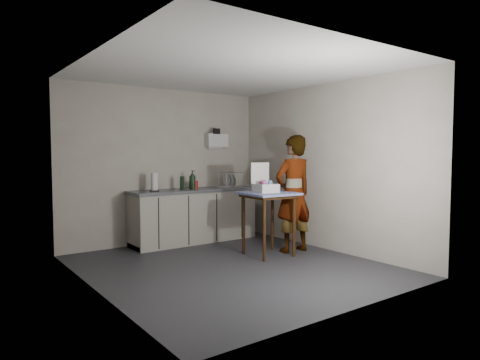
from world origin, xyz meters
TOP-DOWN VIEW (x-y plane):
  - ground at (0.00, 0.00)m, footprint 4.00×4.00m
  - wall_back at (0.00, 1.99)m, footprint 3.60×0.02m
  - wall_right at (1.79, 0.00)m, footprint 0.02×4.00m
  - wall_left at (-1.79, 0.00)m, footprint 0.02×4.00m
  - ceiling at (0.00, 0.00)m, footprint 3.60×4.00m
  - kitchen_counter at (0.40, 1.70)m, footprint 2.24×0.62m
  - wall_shelf at (1.00, 1.92)m, footprint 0.42×0.18m
  - side_table at (0.80, 0.20)m, footprint 0.78×0.78m
  - standing_man at (1.27, 0.16)m, footprint 0.68×0.47m
  - soap_bottle at (0.35, 1.66)m, footprint 0.15×0.15m
  - soda_can at (0.43, 1.70)m, footprint 0.07×0.07m
  - dark_bottle at (0.16, 1.67)m, footprint 0.07×0.07m
  - paper_towel at (-0.34, 1.68)m, footprint 0.16×0.16m
  - dish_rack at (1.18, 1.74)m, footprint 0.38×0.28m
  - bakery_box at (0.76, 0.23)m, footprint 0.35×0.36m

SIDE VIEW (x-z plane):
  - ground at x=0.00m, z-range 0.00..0.00m
  - kitchen_counter at x=0.40m, z-range -0.03..0.88m
  - side_table at x=0.80m, z-range 0.35..1.29m
  - standing_man at x=1.27m, z-range 0.00..1.79m
  - dish_rack at x=1.18m, z-range 0.84..1.10m
  - soda_can at x=0.43m, z-range 0.91..1.05m
  - dark_bottle at x=0.16m, z-range 0.91..1.13m
  - bakery_box at x=0.76m, z-range 0.82..1.26m
  - paper_towel at x=-0.34m, z-range 0.90..1.19m
  - soap_bottle at x=0.35m, z-range 0.91..1.23m
  - wall_back at x=0.00m, z-range 0.00..2.60m
  - wall_right at x=1.79m, z-range 0.00..2.60m
  - wall_left at x=-1.79m, z-range 0.00..2.60m
  - wall_shelf at x=1.00m, z-range 1.56..1.93m
  - ceiling at x=0.00m, z-range 2.59..2.60m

